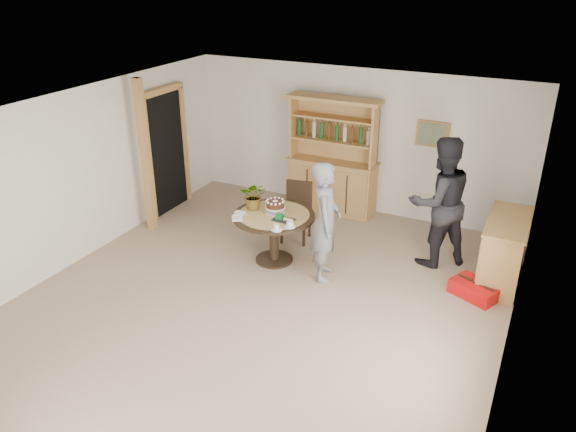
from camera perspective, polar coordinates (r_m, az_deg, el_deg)
The scene contains 17 objects.
ground at distance 7.46m, azimuth -2.91°, elevation -8.89°, with size 7.00×7.00×0.00m, color tan.
room_shell at distance 6.66m, azimuth -3.18°, elevation 3.70°, with size 6.04×7.04×2.52m.
doorway at distance 10.00m, azimuth -12.37°, elevation 6.59°, with size 0.13×1.10×2.18m.
pine_post at distance 9.23m, azimuth -14.31°, elevation 5.80°, with size 0.12×0.12×2.50m, color #B77F4D.
hutch at distance 9.89m, azimuth 4.57°, elevation 4.34°, with size 1.62×0.54×2.04m.
sideboard at distance 8.26m, azimuth 21.09°, elevation -3.32°, with size 0.54×1.26×0.94m.
dining_table at distance 8.17m, azimuth -1.44°, elevation -0.80°, with size 1.20×1.20×0.76m.
dining_chair at distance 8.88m, azimuth 0.95°, elevation 0.89°, with size 0.49×0.49×0.95m.
birthday_cake at distance 8.09m, azimuth -1.30°, elevation 1.12°, with size 0.30×0.30×0.20m.
flower_vase at distance 8.21m, azimuth -3.48°, elevation 2.11°, with size 0.38×0.33×0.42m, color #3F7233.
gift_tray at distance 7.90m, azimuth -0.49°, elevation -0.26°, with size 0.30×0.20×0.08m.
coffee_cup_a at distance 7.70m, azimuth 0.22°, elevation -0.87°, with size 0.15×0.15×0.09m.
coffee_cup_b at distance 7.61m, azimuth -1.15°, elevation -1.23°, with size 0.15×0.15×0.08m.
napkins at distance 8.04m, azimuth -5.08°, elevation -0.01°, with size 0.24×0.33×0.03m.
teen_boy at distance 7.66m, azimuth 3.84°, elevation -0.61°, with size 0.62×0.41×1.71m, color slate.
adult_person at distance 8.27m, azimuth 15.15°, elevation 1.37°, with size 0.94×0.73×1.93m, color black.
red_suitcase at distance 7.96m, azimuth 18.49°, elevation -7.09°, with size 0.71×0.62×0.21m.
Camera 1 is at (3.07, -5.40, 4.13)m, focal length 35.00 mm.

